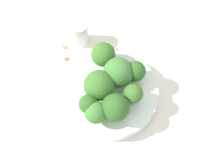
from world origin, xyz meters
The scene contains 14 objects.
ground_plane centered at (0.00, 0.00, 0.00)m, with size 3.00×3.00×0.00m, color silver.
bowl centered at (0.00, 0.00, 0.02)m, with size 0.18×0.18×0.03m, color silver.
broccoli_floret_0 centered at (0.04, -0.03, 0.06)m, with size 0.04×0.04×0.05m.
broccoli_floret_1 centered at (-0.06, 0.02, 0.07)m, with size 0.03×0.03×0.05m.
broccoli_floret_2 centered at (0.00, -0.04, 0.07)m, with size 0.04×0.04×0.05m.
broccoli_floret_3 centered at (0.05, 0.04, 0.07)m, with size 0.05×0.05×0.06m.
broccoli_floret_4 centered at (-0.04, -0.03, 0.07)m, with size 0.05×0.05×0.06m.
broccoli_floret_5 centered at (-0.06, 0.00, 0.06)m, with size 0.04×0.04×0.05m.
broccoli_floret_6 centered at (-0.02, 0.02, 0.07)m, with size 0.06×0.06×0.07m.
broccoli_floret_7 centered at (0.02, 0.00, 0.07)m, with size 0.06×0.06×0.07m.
pepper_shaker centered at (0.09, 0.12, 0.03)m, with size 0.04×0.04×0.06m.
almond_crumb_0 centered at (0.03, 0.13, 0.00)m, with size 0.01×0.01×0.01m, color olive.
almond_crumb_2 centered at (0.06, 0.15, 0.00)m, with size 0.01×0.01×0.01m, color #AD7F4C.
almond_crumb_3 centered at (0.10, 0.04, 0.00)m, with size 0.01×0.00×0.01m, color olive.
Camera 1 is at (-0.21, -0.11, 0.59)m, focal length 50.00 mm.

